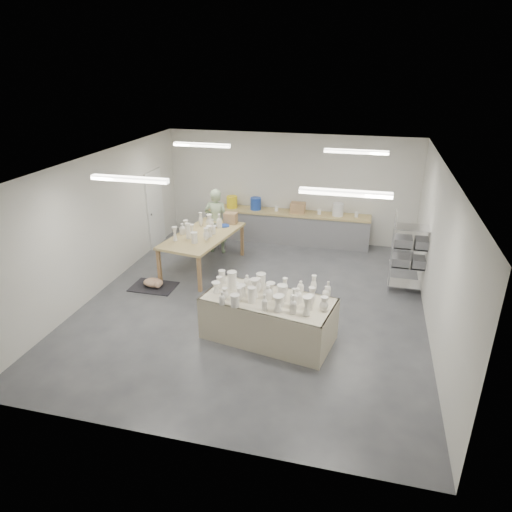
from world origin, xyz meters
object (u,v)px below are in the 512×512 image
(red_stool, at_px, (220,239))
(work_table, at_px, (205,233))
(drying_table, at_px, (269,317))
(potter, at_px, (216,221))

(red_stool, bearing_deg, work_table, -88.11)
(drying_table, distance_m, potter, 4.41)
(potter, bearing_deg, work_table, 88.49)
(work_table, height_order, potter, potter)
(drying_table, bearing_deg, work_table, 139.68)
(red_stool, bearing_deg, potter, -90.00)
(potter, height_order, red_stool, potter)
(work_table, relative_size, red_stool, 6.17)
(drying_table, relative_size, red_stool, 6.08)
(drying_table, xyz_separation_m, potter, (-2.26, 3.77, 0.42))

